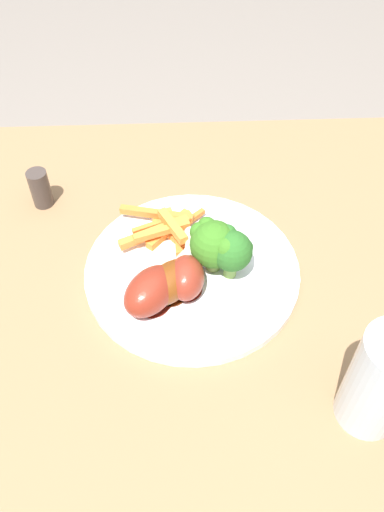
{
  "coord_description": "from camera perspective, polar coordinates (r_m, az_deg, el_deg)",
  "views": [
    {
      "loc": [
        -0.02,
        0.45,
        1.3
      ],
      "look_at": [
        -0.04,
        -0.0,
        0.78
      ],
      "focal_mm": 36.86,
      "sensor_mm": 36.0,
      "label": 1
    }
  ],
  "objects": [
    {
      "name": "ground_plane",
      "position": [
        1.37,
        -1.76,
        -21.96
      ],
      "size": [
        6.0,
        6.0,
        0.0
      ],
      "primitive_type": "plane",
      "color": "gray"
    },
    {
      "name": "dining_table",
      "position": [
        0.81,
        -2.77,
        -7.74
      ],
      "size": [
        0.97,
        0.69,
        0.75
      ],
      "color": "#8E6B47",
      "rests_on": "ground_plane"
    },
    {
      "name": "dinner_plate",
      "position": [
        0.71,
        0.0,
        -1.38
      ],
      "size": [
        0.29,
        0.29,
        0.01
      ],
      "primitive_type": "cylinder",
      "color": "white",
      "rests_on": "dining_table"
    },
    {
      "name": "broccoli_floret_front",
      "position": [
        0.66,
        4.12,
        0.69
      ],
      "size": [
        0.06,
        0.06,
        0.07
      ],
      "color": "#80A94E",
      "rests_on": "dinner_plate"
    },
    {
      "name": "broccoli_floret_middle",
      "position": [
        0.67,
        2.42,
        1.5
      ],
      "size": [
        0.07,
        0.07,
        0.08
      ],
      "color": "#89A34C",
      "rests_on": "dinner_plate"
    },
    {
      "name": "carrot_fries_pile",
      "position": [
        0.73,
        -2.71,
        3.03
      ],
      "size": [
        0.12,
        0.11,
        0.03
      ],
      "color": "orange",
      "rests_on": "dinner_plate"
    },
    {
      "name": "chicken_drumstick_near",
      "position": [
        0.65,
        -4.25,
        -3.56
      ],
      "size": [
        0.11,
        0.13,
        0.05
      ],
      "color": "#5D180F",
      "rests_on": "dinner_plate"
    },
    {
      "name": "chicken_drumstick_far",
      "position": [
        0.66,
        -0.62,
        -2.01
      ],
      "size": [
        0.05,
        0.12,
        0.05
      ],
      "color": "#5F1B11",
      "rests_on": "dinner_plate"
    },
    {
      "name": "chicken_drumstick_extra",
      "position": [
        0.66,
        -2.13,
        -2.65
      ],
      "size": [
        0.11,
        0.11,
        0.04
      ],
      "color": "#50200A",
      "rests_on": "dinner_plate"
    },
    {
      "name": "water_glass",
      "position": [
        0.58,
        19.84,
        -12.71
      ],
      "size": [
        0.07,
        0.07,
        0.14
      ],
      "primitive_type": "cylinder",
      "color": "silver",
      "rests_on": "dining_table"
    },
    {
      "name": "pepper_shaker",
      "position": [
        0.81,
        -16.15,
        7.06
      ],
      "size": [
        0.03,
        0.03,
        0.06
      ],
      "primitive_type": "cylinder",
      "color": "#423833",
      "rests_on": "dining_table"
    }
  ]
}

